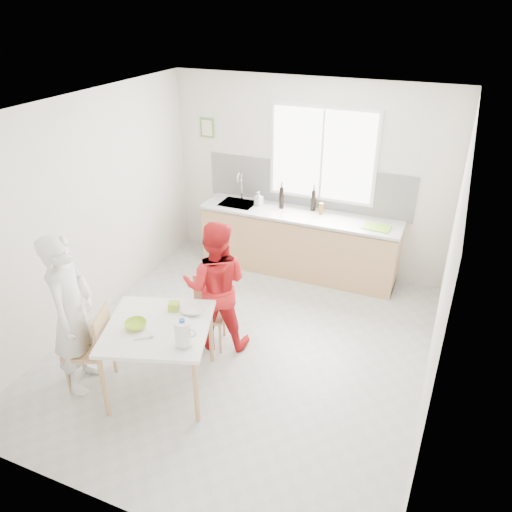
% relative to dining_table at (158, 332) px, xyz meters
% --- Properties ---
extents(ground, '(4.50, 4.50, 0.00)m').
position_rel_dining_table_xyz_m(ground, '(0.50, 0.91, -0.69)').
color(ground, '#B7B7B2').
rests_on(ground, ground).
extents(room_shell, '(4.50, 4.50, 4.50)m').
position_rel_dining_table_xyz_m(room_shell, '(0.50, 0.91, 0.96)').
color(room_shell, silver).
rests_on(room_shell, ground).
extents(window, '(1.50, 0.06, 1.30)m').
position_rel_dining_table_xyz_m(window, '(0.70, 3.14, 1.01)').
color(window, white).
rests_on(window, room_shell).
extents(backsplash, '(3.00, 0.02, 0.65)m').
position_rel_dining_table_xyz_m(backsplash, '(0.50, 3.15, 0.54)').
color(backsplash, white).
rests_on(backsplash, room_shell).
extents(picture_frame, '(0.22, 0.03, 0.28)m').
position_rel_dining_table_xyz_m(picture_frame, '(-1.05, 3.14, 1.21)').
color(picture_frame, '#629142').
rests_on(picture_frame, room_shell).
extents(kitchen_counter, '(2.84, 0.64, 1.37)m').
position_rel_dining_table_xyz_m(kitchen_counter, '(0.49, 2.86, -0.27)').
color(kitchen_counter, tan).
rests_on(kitchen_counter, ground).
extents(dining_table, '(1.26, 1.26, 0.77)m').
position_rel_dining_table_xyz_m(dining_table, '(0.00, 0.00, 0.00)').
color(dining_table, white).
rests_on(dining_table, ground).
extents(chair_left, '(0.52, 0.52, 0.89)m').
position_rel_dining_table_xyz_m(chair_left, '(-0.65, -0.21, -0.20)').
color(chair_left, tan).
rests_on(chair_left, ground).
extents(chair_far, '(0.48, 0.48, 0.82)m').
position_rel_dining_table_xyz_m(chair_far, '(0.08, 0.88, -0.24)').
color(chair_far, tan).
rests_on(chair_far, ground).
extents(person_white, '(0.59, 0.72, 1.72)m').
position_rel_dining_table_xyz_m(person_white, '(-0.80, -0.26, 0.17)').
color(person_white, white).
rests_on(person_white, ground).
extents(person_red, '(0.89, 0.79, 1.54)m').
position_rel_dining_table_xyz_m(person_red, '(0.19, 0.88, 0.08)').
color(person_red, red).
rests_on(person_red, ground).
extents(bowl_green, '(0.27, 0.27, 0.07)m').
position_rel_dining_table_xyz_m(bowl_green, '(-0.17, -0.11, 0.11)').
color(bowl_green, '#A9D831').
rests_on(bowl_green, dining_table).
extents(bowl_white, '(0.28, 0.28, 0.05)m').
position_rel_dining_table_xyz_m(bowl_white, '(0.21, 0.33, 0.11)').
color(bowl_white, white).
rests_on(bowl_white, dining_table).
extents(milk_jug, '(0.21, 0.15, 0.27)m').
position_rel_dining_table_xyz_m(milk_jug, '(0.40, -0.17, 0.22)').
color(milk_jug, white).
rests_on(milk_jug, dining_table).
extents(green_box, '(0.13, 0.13, 0.09)m').
position_rel_dining_table_xyz_m(green_box, '(0.01, 0.30, 0.12)').
color(green_box, '#95BD2B').
rests_on(green_box, dining_table).
extents(spoon, '(0.13, 0.11, 0.01)m').
position_rel_dining_table_xyz_m(spoon, '(-0.01, -0.23, 0.09)').
color(spoon, '#A5A5AA').
rests_on(spoon, dining_table).
extents(cutting_board, '(0.37, 0.28, 0.01)m').
position_rel_dining_table_xyz_m(cutting_board, '(1.58, 2.79, 0.24)').
color(cutting_board, '#85C72D').
rests_on(cutting_board, kitchen_counter).
extents(wine_bottle_a, '(0.07, 0.07, 0.32)m').
position_rel_dining_table_xyz_m(wine_bottle_a, '(0.20, 2.93, 0.39)').
color(wine_bottle_a, black).
rests_on(wine_bottle_a, kitchen_counter).
extents(wine_bottle_b, '(0.07, 0.07, 0.30)m').
position_rel_dining_table_xyz_m(wine_bottle_b, '(0.64, 3.03, 0.38)').
color(wine_bottle_b, black).
rests_on(wine_bottle_b, kitchen_counter).
extents(jar_amber, '(0.06, 0.06, 0.16)m').
position_rel_dining_table_xyz_m(jar_amber, '(0.78, 2.94, 0.31)').
color(jar_amber, '#8F5D1F').
rests_on(jar_amber, kitchen_counter).
extents(soap_bottle, '(0.12, 0.12, 0.21)m').
position_rel_dining_table_xyz_m(soap_bottle, '(-0.14, 2.91, 0.33)').
color(soap_bottle, '#999999').
rests_on(soap_bottle, kitchen_counter).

